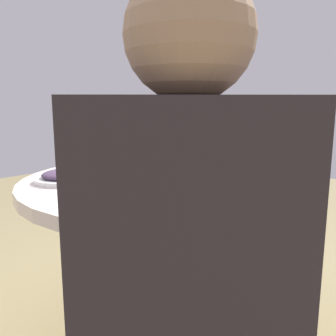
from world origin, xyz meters
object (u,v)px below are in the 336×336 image
round_dining_table (170,202)px  diner_left (187,263)px  rice_bowl (129,159)px  tea_cup_far (316,181)px  green_bottle (270,156)px  tea_cup_side (283,162)px  dish_eggplant (66,176)px  dish_tofu_braise (223,173)px  soup_bowl (222,195)px  tea_cup_near (95,155)px  dish_greens (121,188)px

round_dining_table → diner_left: (0.60, 0.58, 0.14)m
rice_bowl → tea_cup_far: (-0.13, 0.77, -0.01)m
green_bottle → tea_cup_side: (-0.40, -0.14, -0.08)m
tea_cup_side → green_bottle: bearing=18.9°
dish_eggplant → rice_bowl: bearing=-175.2°
dish_eggplant → diner_left: diner_left is taller
green_bottle → tea_cup_side: green_bottle is taller
rice_bowl → dish_tofu_braise: 0.44m
rice_bowl → dish_eggplant: 0.34m
soup_bowl → dish_tofu_braise: 0.37m
round_dining_table → tea_cup_near: size_ratio=15.44×
dish_tofu_braise → green_bottle: green_bottle is taller
rice_bowl → diner_left: 1.05m
dish_eggplant → dish_greens: 0.31m
dish_tofu_braise → tea_cup_far: 0.35m
round_dining_table → soup_bowl: soup_bowl is taller
dish_tofu_braise → dish_eggplant: (0.44, -0.40, -0.00)m
dish_eggplant → tea_cup_near: size_ratio=3.11×
soup_bowl → dish_tofu_braise: bearing=-146.4°
tea_cup_near → diner_left: (0.62, 1.10, -0.00)m
soup_bowl → tea_cup_far: size_ratio=4.01×
rice_bowl → soup_bowl: bearing=72.3°
dish_eggplant → diner_left: (0.28, 0.82, 0.02)m
dish_tofu_braise → tea_cup_far: size_ratio=3.54×
dish_greens → dish_eggplant: bearing=-89.1°
soup_bowl → green_bottle: bearing=175.4°
soup_bowl → round_dining_table: bearing=-116.6°
green_bottle → diner_left: (0.66, 0.20, -0.08)m
diner_left → soup_bowl: bearing=-152.7°
tea_cup_side → round_dining_table: bearing=-28.3°
rice_bowl → soup_bowl: 0.66m
rice_bowl → tea_cup_far: bearing=99.8°
round_dining_table → tea_cup_far: (-0.15, 0.51, 0.14)m
dish_tofu_braise → tea_cup_far: tea_cup_far is taller
dish_greens → tea_cup_near: size_ratio=3.35×
green_bottle → soup_bowl: bearing=-4.6°
tea_cup_side → diner_left: diner_left is taller
soup_bowl → diner_left: 0.47m
round_dining_table → soup_bowl: bearing=63.4°
soup_bowl → tea_cup_side: bearing=-169.6°
round_dining_table → green_bottle: 0.45m
diner_left → dish_eggplant: bearing=-109.1°
tea_cup_near → tea_cup_far: tea_cup_near is taller
dish_tofu_braise → diner_left: bearing=30.1°
round_dining_table → tea_cup_side: tea_cup_side is taller
tea_cup_near → diner_left: bearing=60.7°
diner_left → dish_tofu_braise: bearing=-149.9°
green_bottle → round_dining_table: bearing=-81.2°
dish_eggplant → green_bottle: bearing=121.2°
tea_cup_far → rice_bowl: bearing=-80.2°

